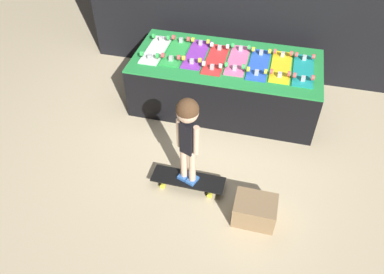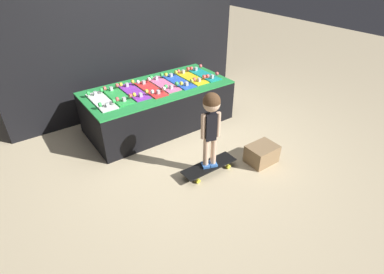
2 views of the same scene
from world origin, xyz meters
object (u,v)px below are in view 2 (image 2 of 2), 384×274
at_px(skateboard_purple_on_rack, 134,91).
at_px(skateboard_pink_on_rack, 164,84).
at_px(skateboard_red_on_rack, 151,88).
at_px(skateboard_teal_on_rack, 204,74).
at_px(storage_box, 262,154).
at_px(skateboard_on_floor, 209,166).
at_px(skateboard_white_on_rack, 101,100).
at_px(skateboard_yellow_on_rack, 191,77).
at_px(skateboard_blue_on_rack, 179,81).
at_px(child, 211,117).
at_px(skateboard_green_on_rack, 118,95).

bearing_deg(skateboard_purple_on_rack, skateboard_pink_on_rack, -1.44).
bearing_deg(skateboard_pink_on_rack, skateboard_red_on_rack, -169.55).
xyz_separation_m(skateboard_teal_on_rack, storage_box, (-0.26, -1.52, -0.50)).
relative_size(skateboard_red_on_rack, skateboard_on_floor, 0.90).
relative_size(skateboard_white_on_rack, skateboard_yellow_on_rack, 1.00).
bearing_deg(skateboard_blue_on_rack, child, -108.80).
bearing_deg(storage_box, skateboard_blue_on_rack, 97.71).
bearing_deg(skateboard_white_on_rack, child, -61.49).
relative_size(skateboard_purple_on_rack, skateboard_yellow_on_rack, 1.00).
distance_m(skateboard_green_on_rack, storage_box, 1.99).
bearing_deg(skateboard_red_on_rack, child, -89.04).
xyz_separation_m(skateboard_green_on_rack, child, (0.48, -1.34, 0.12)).
height_order(skateboard_pink_on_rack, storage_box, skateboard_pink_on_rack).
xyz_separation_m(skateboard_green_on_rack, skateboard_blue_on_rack, (0.93, -0.05, 0.00)).
distance_m(skateboard_pink_on_rack, skateboard_teal_on_rack, 0.70).
bearing_deg(skateboard_green_on_rack, storage_box, -54.09).
relative_size(skateboard_red_on_rack, skateboard_yellow_on_rack, 1.00).
bearing_deg(skateboard_pink_on_rack, skateboard_white_on_rack, -179.35).
bearing_deg(storage_box, skateboard_white_on_rack, 131.54).
relative_size(skateboard_white_on_rack, storage_box, 1.72).
bearing_deg(skateboard_pink_on_rack, skateboard_teal_on_rack, -2.33).
xyz_separation_m(skateboard_pink_on_rack, skateboard_blue_on_rack, (0.23, -0.03, 0.00)).
bearing_deg(child, skateboard_blue_on_rack, 91.02).
height_order(skateboard_red_on_rack, child, child).
bearing_deg(skateboard_white_on_rack, skateboard_blue_on_rack, -1.07).
bearing_deg(skateboard_green_on_rack, skateboard_teal_on_rack, -1.72).
bearing_deg(skateboard_yellow_on_rack, skateboard_teal_on_rack, -2.98).
bearing_deg(child, skateboard_yellow_on_rack, 82.68).
relative_size(skateboard_green_on_rack, storage_box, 1.72).
distance_m(skateboard_pink_on_rack, skateboard_blue_on_rack, 0.23).
distance_m(skateboard_white_on_rack, skateboard_teal_on_rack, 1.62).
height_order(skateboard_green_on_rack, skateboard_teal_on_rack, same).
distance_m(skateboard_white_on_rack, skateboard_green_on_rack, 0.23).
relative_size(skateboard_pink_on_rack, skateboard_teal_on_rack, 1.00).
distance_m(skateboard_purple_on_rack, skateboard_red_on_rack, 0.24).
relative_size(skateboard_white_on_rack, skateboard_teal_on_rack, 1.00).
distance_m(skateboard_yellow_on_rack, skateboard_teal_on_rack, 0.23).
height_order(skateboard_purple_on_rack, skateboard_blue_on_rack, same).
relative_size(skateboard_white_on_rack, skateboard_on_floor, 0.90).
distance_m(skateboard_blue_on_rack, storage_box, 1.61).
distance_m(skateboard_red_on_rack, storage_box, 1.72).
relative_size(skateboard_green_on_rack, skateboard_pink_on_rack, 1.00).
bearing_deg(skateboard_purple_on_rack, skateboard_blue_on_rack, -3.61).
distance_m(skateboard_green_on_rack, child, 1.43).
xyz_separation_m(skateboard_teal_on_rack, child, (-0.90, -1.30, 0.12)).
bearing_deg(child, skateboard_on_floor, -70.18).
bearing_deg(skateboard_red_on_rack, skateboard_purple_on_rack, 166.80).
distance_m(skateboard_pink_on_rack, storage_box, 1.69).
bearing_deg(storage_box, child, 161.22).
height_order(skateboard_white_on_rack, skateboard_teal_on_rack, same).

